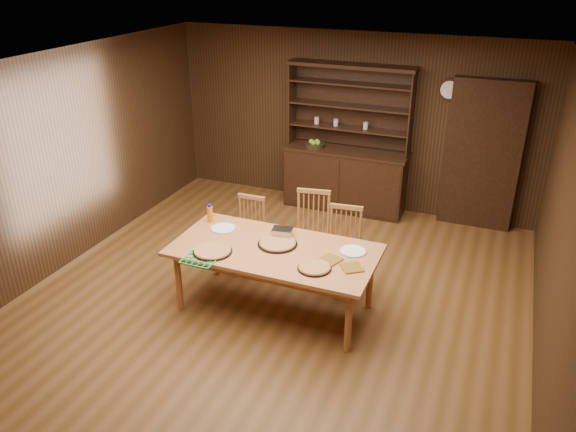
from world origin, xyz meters
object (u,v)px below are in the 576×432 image
at_px(dining_table, 274,254).
at_px(chair_center, 312,230).
at_px(china_hutch, 345,171).
at_px(chair_right, 344,244).
at_px(chair_left, 249,230).
at_px(juice_bottle, 210,213).

height_order(dining_table, chair_center, chair_center).
bearing_deg(china_hutch, chair_right, -73.75).
height_order(chair_left, chair_center, chair_center).
bearing_deg(chair_left, dining_table, -49.80).
height_order(chair_center, juice_bottle, chair_center).
bearing_deg(chair_left, chair_center, 10.93).
height_order(chair_left, chair_right, chair_right).
height_order(dining_table, juice_bottle, juice_bottle).
xyz_separation_m(chair_center, chair_right, (0.45, -0.15, -0.04)).
relative_size(china_hutch, juice_bottle, 10.34).
bearing_deg(juice_bottle, china_hutch, 71.01).
bearing_deg(chair_left, juice_bottle, -123.46).
bearing_deg(china_hutch, juice_bottle, -108.99).
relative_size(china_hutch, chair_right, 2.23).
bearing_deg(dining_table, chair_right, 55.79).
bearing_deg(chair_left, china_hutch, 73.64).
height_order(china_hutch, juice_bottle, china_hutch).
bearing_deg(china_hutch, chair_center, -85.09).
bearing_deg(chair_right, china_hutch, 100.21).
bearing_deg(chair_center, china_hutch, 84.67).
distance_m(dining_table, chair_center, 0.95).
height_order(dining_table, chair_right, chair_right).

